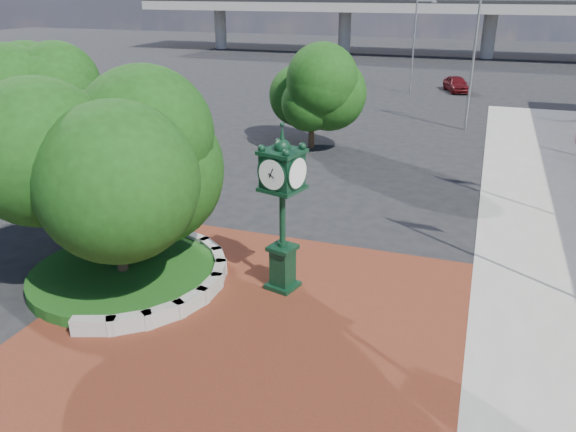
% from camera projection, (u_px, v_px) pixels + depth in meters
% --- Properties ---
extents(ground, '(200.00, 200.00, 0.00)m').
position_uv_depth(ground, '(263.00, 306.00, 17.27)').
color(ground, black).
rests_on(ground, ground).
extents(plaza, '(12.00, 12.00, 0.04)m').
position_uv_depth(plaza, '(250.00, 322.00, 16.39)').
color(plaza, '#612B17').
rests_on(plaza, ground).
extents(planter_wall, '(2.96, 6.77, 0.54)m').
position_uv_depth(planter_wall, '(185.00, 284.00, 17.99)').
color(planter_wall, '#9E9B93').
rests_on(planter_wall, ground).
extents(grass_bed, '(6.10, 6.10, 0.40)m').
position_uv_depth(grass_bed, '(124.00, 275.00, 18.72)').
color(grass_bed, '#124112').
rests_on(grass_bed, ground).
extents(overpass, '(90.00, 12.00, 7.50)m').
position_uv_depth(overpass, '(452.00, 7.00, 75.97)').
color(overpass, '#9E9B93').
rests_on(overpass, ground).
extents(tree_planter, '(5.20, 5.20, 6.33)m').
position_uv_depth(tree_planter, '(111.00, 174.00, 17.39)').
color(tree_planter, '#38281C').
rests_on(tree_planter, ground).
extents(tree_northwest, '(5.60, 5.60, 6.93)m').
position_uv_depth(tree_northwest, '(23.00, 112.00, 24.05)').
color(tree_northwest, '#38281C').
rests_on(tree_northwest, ground).
extents(tree_street, '(4.40, 4.40, 5.45)m').
position_uv_depth(tree_street, '(312.00, 94.00, 32.98)').
color(tree_street, '#38281C').
rests_on(tree_street, ground).
extents(post_clock, '(1.33, 1.33, 5.39)m').
position_uv_depth(post_clock, '(282.00, 203.00, 17.17)').
color(post_clock, black).
rests_on(post_clock, ground).
extents(parked_car, '(3.03, 4.56, 1.44)m').
position_uv_depth(parked_car, '(457.00, 84.00, 52.12)').
color(parked_car, '#500B10').
rests_on(parked_car, ground).
extents(street_lamp_near, '(2.04, 0.52, 9.15)m').
position_uv_depth(street_lamp_near, '(478.00, 49.00, 36.31)').
color(street_lamp_near, slate).
rests_on(street_lamp_near, ground).
extents(street_lamp_far, '(1.70, 0.87, 8.03)m').
position_uv_depth(street_lamp_far, '(416.00, 40.00, 49.76)').
color(street_lamp_far, slate).
rests_on(street_lamp_far, ground).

